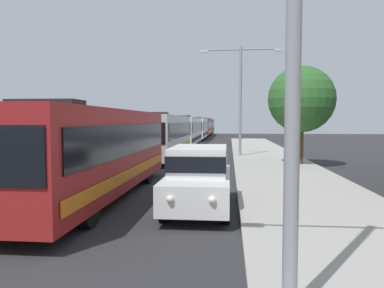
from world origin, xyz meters
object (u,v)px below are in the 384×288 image
(bus_second_in_line, at_px, (163,135))
(bus_rear, at_px, (203,127))
(bus_lead, at_px, (96,149))
(roadside_tree, at_px, (301,99))
(bus_tail_end, at_px, (207,126))
(white_suv, at_px, (199,175))
(streetlamp_mid, at_px, (241,89))
(bus_fourth_in_line, at_px, (197,128))
(bus_middle, at_px, (185,130))

(bus_second_in_line, xyz_separation_m, bus_rear, (0.00, 39.23, 0.00))
(bus_lead, relative_size, roadside_tree, 2.03)
(bus_tail_end, bearing_deg, white_suv, -86.87)
(bus_tail_end, relative_size, roadside_tree, 2.01)
(bus_tail_end, height_order, streetlamp_mid, streetlamp_mid)
(bus_second_in_line, height_order, streetlamp_mid, streetlamp_mid)
(bus_rear, height_order, bus_tail_end, same)
(streetlamp_mid, bearing_deg, roadside_tree, -56.41)
(bus_lead, distance_m, bus_fourth_in_line, 40.42)
(bus_second_in_line, relative_size, white_suv, 2.49)
(bus_second_in_line, bearing_deg, bus_middle, 90.00)
(bus_middle, xyz_separation_m, roadside_tree, (8.79, -16.71, 2.25))
(bus_second_in_line, height_order, bus_middle, same)
(bus_lead, bearing_deg, bus_rear, 90.00)
(bus_middle, relative_size, bus_rear, 1.02)
(white_suv, bearing_deg, bus_lead, 160.05)
(bus_lead, bearing_deg, streetlamp_mid, 70.42)
(bus_second_in_line, relative_size, bus_tail_end, 1.02)
(bus_rear, bearing_deg, roadside_tree, -78.32)
(bus_rear, bearing_deg, bus_tail_end, 90.00)
(bus_second_in_line, bearing_deg, bus_lead, -90.00)
(bus_lead, relative_size, bus_fourth_in_line, 1.10)
(roadside_tree, bearing_deg, streetlamp_mid, 123.59)
(bus_lead, relative_size, bus_second_in_line, 0.99)
(bus_second_in_line, height_order, bus_rear, same)
(bus_lead, distance_m, roadside_tree, 13.55)
(streetlamp_mid, bearing_deg, bus_middle, 114.97)
(bus_rear, height_order, white_suv, bus_rear)
(roadside_tree, bearing_deg, bus_lead, -131.15)
(bus_lead, distance_m, bus_middle, 26.77)
(bus_lead, bearing_deg, white_suv, -19.95)
(bus_tail_end, bearing_deg, streetlamp_mid, -83.96)
(bus_middle, bearing_deg, roadside_tree, -62.24)
(bus_middle, bearing_deg, bus_fourth_in_line, 90.00)
(bus_fourth_in_line, bearing_deg, bus_lead, -90.00)
(bus_rear, relative_size, white_suv, 2.50)
(bus_tail_end, height_order, roadside_tree, roadside_tree)
(bus_second_in_line, xyz_separation_m, bus_middle, (0.00, 13.38, 0.00))
(streetlamp_mid, bearing_deg, bus_second_in_line, -161.68)
(bus_fourth_in_line, distance_m, white_suv, 41.93)
(bus_middle, bearing_deg, white_suv, -82.51)
(bus_lead, xyz_separation_m, bus_fourth_in_line, (-0.00, 40.42, -0.00))
(bus_tail_end, xyz_separation_m, streetlamp_mid, (5.40, -51.03, 3.31))
(bus_lead, bearing_deg, roadside_tree, 48.85)
(bus_fourth_in_line, relative_size, bus_rear, 0.89)
(bus_rear, bearing_deg, bus_second_in_line, -90.00)
(bus_fourth_in_line, bearing_deg, roadside_tree, -73.85)
(bus_middle, distance_m, bus_fourth_in_line, 13.65)
(bus_fourth_in_line, distance_m, roadside_tree, 31.69)
(bus_rear, relative_size, roadside_tree, 2.06)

